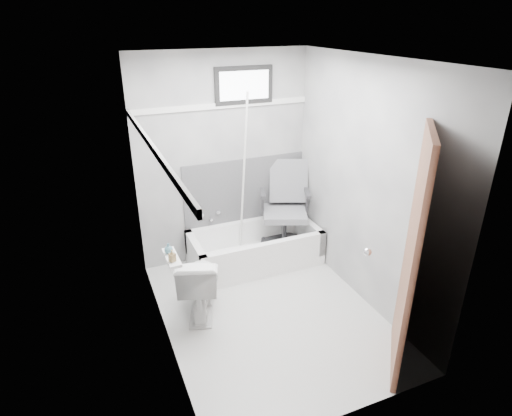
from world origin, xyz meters
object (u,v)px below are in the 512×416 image
soap_bottle_a (172,256)px  soap_bottle_b (168,248)px  bathtub (255,247)px  toilet (200,283)px  office_chair (285,208)px  door (466,271)px

soap_bottle_a → soap_bottle_b: soap_bottle_a is taller
bathtub → toilet: bearing=-142.9°
office_chair → soap_bottle_a: bearing=-121.5°
soap_bottle_a → soap_bottle_b: (0.00, 0.14, -0.01)m
door → soap_bottle_a: 2.22m
toilet → soap_bottle_b: size_ratio=7.63×
office_chair → door: (0.35, -2.26, 0.37)m
door → toilet: bearing=135.6°
toilet → soap_bottle_a: 0.84m
toilet → door: 2.33m
soap_bottle_a → office_chair: bearing=36.1°
office_chair → toilet: 1.46m
toilet → soap_bottle_a: soap_bottle_a is taller
toilet → door: door is taller
bathtub → toilet: size_ratio=2.18×
soap_bottle_b → soap_bottle_a: bearing=-90.0°
soap_bottle_a → soap_bottle_b: 0.14m
soap_bottle_b → office_chair: bearing=32.7°
soap_bottle_b → door: bearing=-33.1°
bathtub → door: (0.75, -2.21, 0.79)m
office_chair → soap_bottle_b: (-1.57, -1.01, 0.32)m
toilet → door: size_ratio=0.34×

